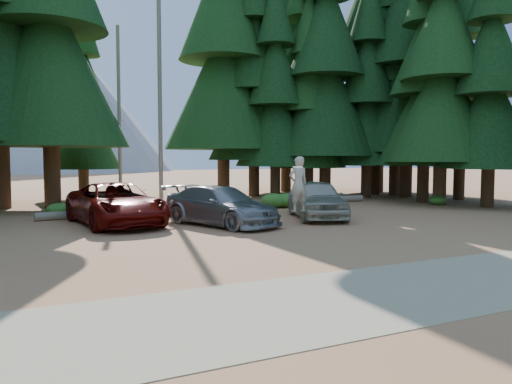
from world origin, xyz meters
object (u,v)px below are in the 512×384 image
(red_pickup, at_px, (116,204))
(frisbee_player, at_px, (298,184))
(silver_minivan_center, at_px, (221,206))
(log_right, at_px, (317,199))
(log_left, at_px, (96,213))
(log_mid, at_px, (125,207))
(silver_minivan_right, at_px, (317,199))

(red_pickup, distance_m, frisbee_player, 6.71)
(red_pickup, bearing_deg, silver_minivan_center, -33.15)
(log_right, bearing_deg, log_left, -162.02)
(silver_minivan_center, relative_size, log_mid, 1.68)
(red_pickup, relative_size, log_left, 1.18)
(silver_minivan_right, xyz_separation_m, frisbee_player, (-1.74, -1.47, 0.72))
(log_mid, bearing_deg, log_left, -124.19)
(log_left, bearing_deg, log_mid, 50.37)
(log_left, bearing_deg, frisbee_player, -50.05)
(log_mid, distance_m, log_right, 10.20)
(frisbee_player, bearing_deg, log_right, -125.33)
(red_pickup, bearing_deg, log_left, 90.34)
(red_pickup, distance_m, silver_minivan_center, 3.85)
(silver_minivan_right, relative_size, frisbee_player, 2.30)
(red_pickup, xyz_separation_m, silver_minivan_center, (3.44, -1.73, -0.06))
(silver_minivan_right, height_order, frisbee_player, frisbee_player)
(log_mid, bearing_deg, silver_minivan_right, -50.68)
(silver_minivan_center, distance_m, log_left, 5.82)
(log_left, bearing_deg, silver_minivan_center, -57.43)
(red_pickup, height_order, log_left, red_pickup)
(red_pickup, relative_size, frisbee_player, 2.76)
(frisbee_player, relative_size, log_mid, 0.69)
(red_pickup, distance_m, log_left, 2.77)
(log_right, bearing_deg, red_pickup, -149.44)
(frisbee_player, height_order, log_right, frisbee_player)
(silver_minivan_right, height_order, log_left, silver_minivan_right)
(silver_minivan_center, bearing_deg, log_mid, 84.15)
(silver_minivan_right, bearing_deg, frisbee_player, -119.30)
(red_pickup, height_order, frisbee_player, frisbee_player)
(frisbee_player, xyz_separation_m, log_mid, (-4.52, 8.50, -1.38))
(silver_minivan_center, xyz_separation_m, frisbee_player, (2.51, -1.28, 0.79))
(silver_minivan_right, xyz_separation_m, log_mid, (-6.26, 7.03, -0.67))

